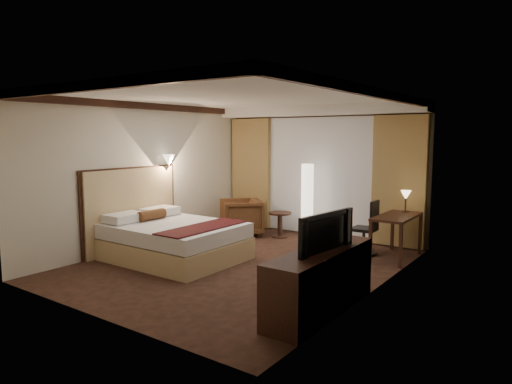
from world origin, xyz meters
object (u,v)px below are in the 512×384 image
Objects in this scene: desk at (396,237)px; bed at (175,241)px; office_chair at (364,227)px; side_table at (280,225)px; floor_lamp at (307,202)px; television at (319,224)px; dresser at (321,281)px; armchair at (241,215)px.

bed is at bearing -144.00° from desk.
bed is at bearing -140.29° from office_chair.
floor_lamp reaches higher than side_table.
floor_lamp is at bearing 14.22° from side_table.
office_chair is at bearing 18.14° from television.
side_table is (0.54, 2.48, -0.06)m from bed.
television reaches higher than desk.
dresser is at bearing -89.01° from desk.
bed is at bearing -40.26° from armchair.
floor_lamp reaches higher than desk.
armchair is 3.29m from desk.
office_chair reaches higher than armchair.
floor_lamp is 3.87m from dresser.
side_table is 4.06m from dresser.
armchair is at bearing 139.82° from dresser.
television reaches higher than bed.
floor_lamp reaches higher than armchair.
floor_lamp is 1.31× the size of desk.
floor_lamp reaches higher than dresser.
desk is 1.12× the size of television.
side_table is 0.34× the size of floor_lamp.
desk is at bearing -5.90° from side_table.
armchair is 0.72× the size of desk.
dresser reaches higher than bed.
armchair is 1.62× the size of side_table.
office_chair is 2.90m from dresser.
desk is at bearing 44.89° from armchair.
armchair reaches higher than bed.
armchair is 4.36m from dresser.
television is (0.02, -2.88, 0.68)m from desk.
desk is 1.21× the size of office_chair.
dresser is (2.57, -3.14, 0.11)m from side_table.
dresser is at bearing -58.52° from floor_lamp.
floor_lamp is at bearing 121.48° from dresser.
bed is 3.23m from television.
floor_lamp is 0.80× the size of dresser.
television is at bearing 3.34° from armchair.
bed is 3.32m from office_chair.
armchair is 0.85m from side_table.
dresser is (0.05, -2.88, 0.00)m from desk.
floor_lamp is at bearing 67.25° from bed.
armchair is 0.80× the size of television.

